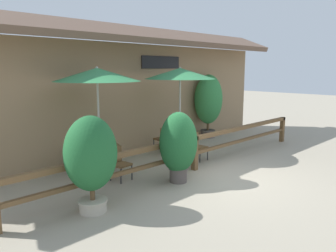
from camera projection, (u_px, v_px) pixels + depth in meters
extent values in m
plane|color=#9E937F|center=(226.00, 179.00, 8.38)|extent=(60.00, 60.00, 0.00)
cube|color=#997A56|center=(124.00, 98.00, 11.02)|extent=(14.00, 0.40, 3.60)
cube|color=brown|center=(133.00, 33.00, 10.27)|extent=(14.28, 1.48, 0.70)
cube|color=black|center=(161.00, 62.00, 11.68)|extent=(1.81, 0.04, 0.44)
cube|color=brown|center=(195.00, 138.00, 8.96)|extent=(10.40, 0.14, 0.11)
cube|color=brown|center=(195.00, 153.00, 9.03)|extent=(10.40, 0.10, 0.09)
cube|color=brown|center=(195.00, 153.00, 9.03)|extent=(0.14, 0.14, 0.95)
cube|color=brown|center=(282.00, 129.00, 12.58)|extent=(0.14, 0.14, 0.95)
cylinder|color=#B7B2A8|center=(99.00, 128.00, 8.56)|extent=(0.06, 0.06, 2.51)
cone|color=#33844C|center=(97.00, 75.00, 8.33)|extent=(2.23, 2.23, 0.34)
sphere|color=#B2ADA3|center=(97.00, 68.00, 8.30)|extent=(0.07, 0.07, 0.07)
cylinder|color=brown|center=(100.00, 147.00, 8.65)|extent=(1.05, 1.05, 0.05)
cylinder|color=#333333|center=(100.00, 161.00, 8.72)|extent=(0.07, 0.07, 0.72)
cylinder|color=#333333|center=(101.00, 173.00, 8.78)|extent=(0.58, 0.58, 0.03)
cube|color=brown|center=(121.00, 165.00, 8.19)|extent=(0.47, 0.47, 0.05)
cube|color=brown|center=(115.00, 155.00, 8.27)|extent=(0.40, 0.09, 0.40)
cylinder|color=#2D2D2D|center=(121.00, 176.00, 7.96)|extent=(0.04, 0.04, 0.38)
cylinder|color=#2D2D2D|center=(132.00, 172.00, 8.26)|extent=(0.04, 0.04, 0.38)
cylinder|color=#2D2D2D|center=(110.00, 173.00, 8.20)|extent=(0.04, 0.04, 0.38)
cylinder|color=#2D2D2D|center=(121.00, 170.00, 8.49)|extent=(0.04, 0.04, 0.38)
cube|color=brown|center=(82.00, 154.00, 9.24)|extent=(0.48, 0.48, 0.05)
cube|color=brown|center=(86.00, 147.00, 9.09)|extent=(0.40, 0.10, 0.40)
cylinder|color=#2D2D2D|center=(83.00, 159.00, 9.54)|extent=(0.04, 0.04, 0.38)
cylinder|color=#2D2D2D|center=(73.00, 161.00, 9.24)|extent=(0.04, 0.04, 0.38)
cylinder|color=#2D2D2D|center=(92.00, 161.00, 9.31)|extent=(0.04, 0.04, 0.38)
cylinder|color=#2D2D2D|center=(81.00, 164.00, 9.01)|extent=(0.04, 0.04, 0.38)
cylinder|color=#B7B2A8|center=(180.00, 117.00, 10.46)|extent=(0.06, 0.06, 2.51)
cone|color=#33844C|center=(180.00, 73.00, 10.22)|extent=(2.23, 2.23, 0.34)
sphere|color=#B2ADA3|center=(180.00, 68.00, 10.19)|extent=(0.07, 0.07, 0.07)
cylinder|color=brown|center=(180.00, 133.00, 10.54)|extent=(1.05, 1.05, 0.05)
cylinder|color=#333333|center=(180.00, 144.00, 10.61)|extent=(0.07, 0.07, 0.72)
cylinder|color=#333333|center=(180.00, 155.00, 10.67)|extent=(0.58, 0.58, 0.03)
cube|color=brown|center=(199.00, 147.00, 10.00)|extent=(0.44, 0.44, 0.05)
cube|color=brown|center=(194.00, 139.00, 10.09)|extent=(0.40, 0.05, 0.40)
cylinder|color=#2D2D2D|center=(200.00, 156.00, 9.77)|extent=(0.04, 0.04, 0.38)
cylinder|color=#2D2D2D|center=(208.00, 154.00, 10.04)|extent=(0.04, 0.04, 0.38)
cylinder|color=#2D2D2D|center=(190.00, 154.00, 10.03)|extent=(0.04, 0.04, 0.38)
cylinder|color=#2D2D2D|center=(198.00, 152.00, 10.30)|extent=(0.04, 0.04, 0.38)
cube|color=brown|center=(162.00, 139.00, 11.18)|extent=(0.46, 0.46, 0.05)
cube|color=brown|center=(165.00, 133.00, 10.99)|extent=(0.40, 0.07, 0.40)
cylinder|color=#2D2D2D|center=(163.00, 143.00, 11.48)|extent=(0.04, 0.04, 0.38)
cylinder|color=#2D2D2D|center=(154.00, 145.00, 11.24)|extent=(0.04, 0.04, 0.38)
cylinder|color=#2D2D2D|center=(169.00, 145.00, 11.19)|extent=(0.04, 0.04, 0.38)
cylinder|color=#2D2D2D|center=(161.00, 147.00, 10.95)|extent=(0.04, 0.04, 0.38)
cylinder|color=#564C47|center=(178.00, 175.00, 8.13)|extent=(0.43, 0.43, 0.36)
cylinder|color=#564C47|center=(178.00, 168.00, 8.10)|extent=(0.47, 0.47, 0.04)
ellipsoid|color=#1E5B2D|center=(178.00, 142.00, 7.98)|extent=(0.98, 0.88, 1.50)
cylinder|color=#B7AD99|center=(93.00, 206.00, 6.43)|extent=(0.53, 0.53, 0.25)
cylinder|color=#B7AD99|center=(93.00, 200.00, 6.41)|extent=(0.58, 0.58, 0.04)
cylinder|color=brown|center=(92.00, 189.00, 6.37)|extent=(0.10, 0.10, 0.44)
ellipsoid|color=#1E5B2D|center=(91.00, 153.00, 6.24)|extent=(1.04, 0.94, 1.47)
cylinder|color=#564C47|center=(208.00, 134.00, 13.41)|extent=(0.56, 0.56, 0.30)
cylinder|color=#564C47|center=(208.00, 130.00, 13.39)|extent=(0.61, 0.61, 0.04)
cylinder|color=brown|center=(208.00, 123.00, 13.33)|extent=(0.10, 0.10, 0.59)
ellipsoid|color=#338442|center=(208.00, 99.00, 13.17)|extent=(1.20, 1.08, 1.98)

